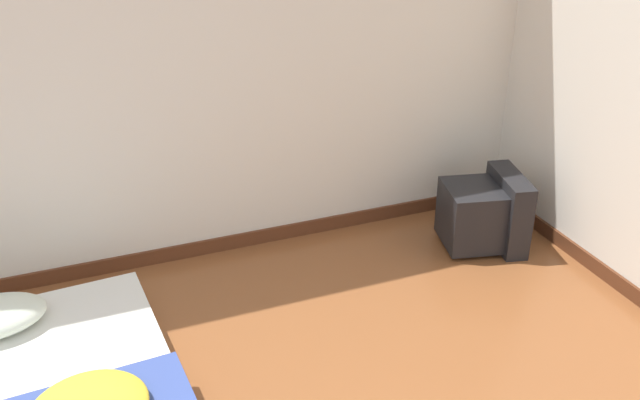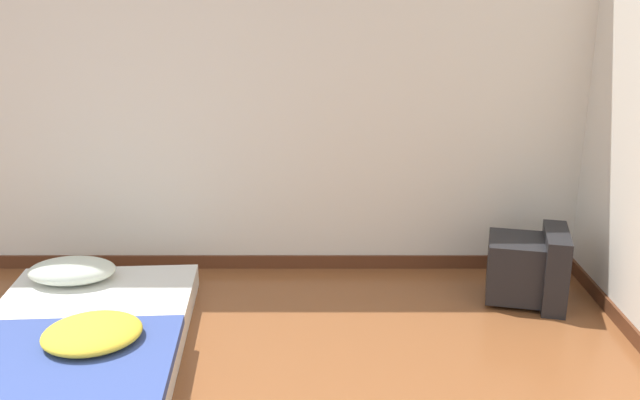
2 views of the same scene
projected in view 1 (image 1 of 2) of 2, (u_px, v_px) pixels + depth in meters
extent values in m
cube|color=silver|center=(14.00, 54.00, 3.46)|extent=(8.18, 0.06, 2.60)
cube|color=#562D19|center=(58.00, 275.00, 4.00)|extent=(8.18, 0.02, 0.09)
cube|color=black|center=(471.00, 215.00, 4.29)|extent=(0.40, 0.43, 0.37)
cube|color=black|center=(507.00, 210.00, 4.31)|extent=(0.24, 0.47, 0.46)
cube|color=black|center=(519.00, 207.00, 4.31)|extent=(0.09, 0.36, 0.33)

